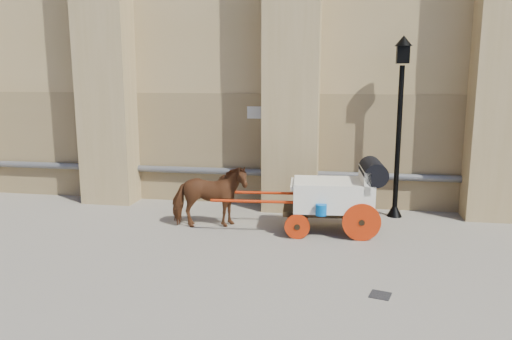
# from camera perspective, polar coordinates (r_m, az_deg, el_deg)

# --- Properties ---
(ground) EXTENTS (90.00, 90.00, 0.00)m
(ground) POSITION_cam_1_polar(r_m,az_deg,el_deg) (9.76, 7.63, -10.21)
(ground) COLOR #6F695B
(ground) RESTS_ON ground
(horse) EXTENTS (1.86, 1.19, 1.46)m
(horse) POSITION_cam_1_polar(r_m,az_deg,el_deg) (11.52, -5.35, -3.07)
(horse) COLOR #592C18
(horse) RESTS_ON ground
(carriage) EXTENTS (3.86, 1.44, 1.66)m
(carriage) POSITION_cam_1_polar(r_m,az_deg,el_deg) (11.23, 9.40, -2.65)
(carriage) COLOR black
(carriage) RESTS_ON ground
(street_lamp) EXTENTS (0.41, 0.41, 4.39)m
(street_lamp) POSITION_cam_1_polar(r_m,az_deg,el_deg) (12.59, 16.06, 5.24)
(street_lamp) COLOR black
(street_lamp) RESTS_ON ground
(drain_grate_near) EXTENTS (0.39, 0.39, 0.01)m
(drain_grate_near) POSITION_cam_1_polar(r_m,az_deg,el_deg) (8.50, 14.02, -13.70)
(drain_grate_near) COLOR black
(drain_grate_near) RESTS_ON ground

